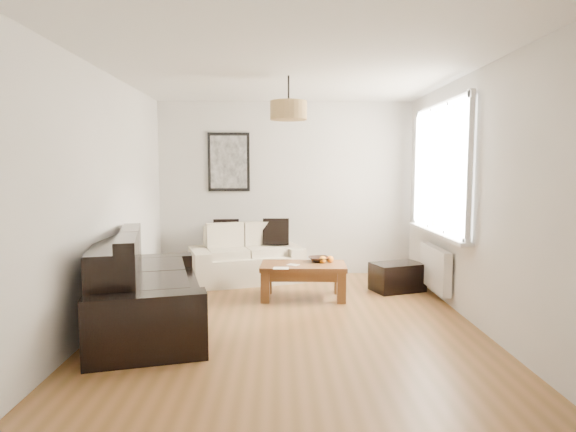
{
  "coord_description": "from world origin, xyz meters",
  "views": [
    {
      "loc": [
        -0.12,
        -4.96,
        1.6
      ],
      "look_at": [
        0.0,
        0.6,
        1.05
      ],
      "focal_mm": 29.8,
      "sensor_mm": 36.0,
      "label": 1
    }
  ],
  "objects_px": {
    "loveseat_cream": "(246,254)",
    "coffee_table": "(303,281)",
    "sofa_leather": "(148,285)",
    "ottoman": "(397,277)"
  },
  "relations": [
    {
      "from": "loveseat_cream",
      "to": "coffee_table",
      "type": "distance_m",
      "value": 1.22
    },
    {
      "from": "loveseat_cream",
      "to": "sofa_leather",
      "type": "distance_m",
      "value": 2.18
    },
    {
      "from": "ottoman",
      "to": "sofa_leather",
      "type": "bearing_deg",
      "value": -154.03
    },
    {
      "from": "loveseat_cream",
      "to": "ottoman",
      "type": "distance_m",
      "value": 2.12
    },
    {
      "from": "sofa_leather",
      "to": "coffee_table",
      "type": "bearing_deg",
      "value": -70.55
    },
    {
      "from": "loveseat_cream",
      "to": "coffee_table",
      "type": "xyz_separation_m",
      "value": [
        0.77,
        -0.93,
        -0.17
      ]
    },
    {
      "from": "coffee_table",
      "to": "loveseat_cream",
      "type": "bearing_deg",
      "value": 129.72
    },
    {
      "from": "loveseat_cream",
      "to": "ottoman",
      "type": "height_order",
      "value": "loveseat_cream"
    },
    {
      "from": "sofa_leather",
      "to": "ottoman",
      "type": "height_order",
      "value": "sofa_leather"
    },
    {
      "from": "sofa_leather",
      "to": "coffee_table",
      "type": "relative_size",
      "value": 1.95
    }
  ]
}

